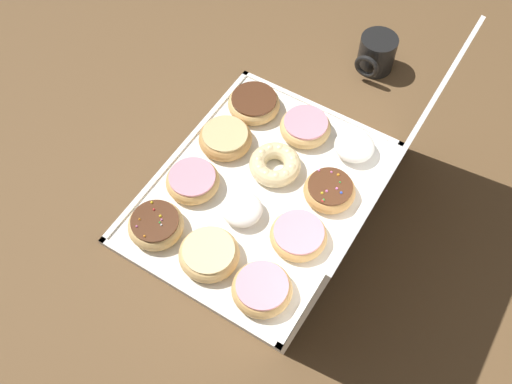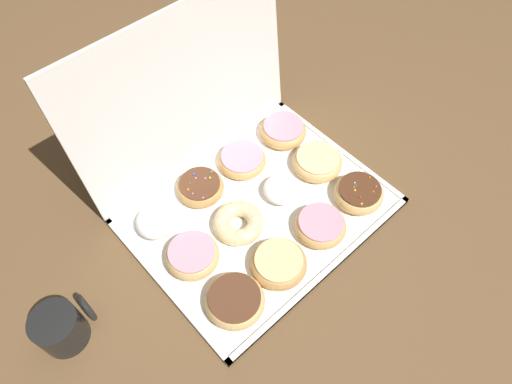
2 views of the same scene
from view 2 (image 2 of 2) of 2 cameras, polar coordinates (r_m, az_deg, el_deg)
The scene contains 16 objects.
ground_plane at distance 1.08m, azimuth 0.43°, elevation -2.62°, with size 3.00×3.00×0.00m, color brown.
donut_box at distance 1.07m, azimuth 0.44°, elevation -2.47°, with size 0.55×0.43×0.01m.
box_lid_open at distance 1.04m, azimuth -8.73°, elevation 11.64°, with size 0.55×0.40×0.01m, color white.
chocolate_frosted_donut_0 at distance 0.95m, azimuth -2.62°, elevation -13.16°, with size 0.12×0.12×0.04m.
glazed_ring_donut_1 at distance 0.98m, azimuth 2.78°, elevation -8.73°, with size 0.12×0.12×0.04m.
pink_frosted_donut_2 at distance 1.03m, azimuth 7.91°, elevation -4.09°, with size 0.12×0.12×0.04m.
sprinkle_donut_3 at distance 1.10m, azimuth 12.51°, elevation -0.14°, with size 0.11×0.11×0.04m.
pink_frosted_donut_4 at distance 1.00m, azimuth -7.83°, elevation -7.68°, with size 0.12×0.12×0.04m.
cruller_donut_5 at distance 1.03m, azimuth -2.21°, elevation -3.73°, with size 0.11×0.11×0.04m.
powdered_filled_donut_6 at distance 1.08m, azimuth 3.19°, elevation 0.34°, with size 0.09×0.09×0.04m.
glazed_ring_donut_7 at distance 1.14m, azimuth 7.42°, elevation 3.82°, with size 0.12×0.12×0.04m.
powdered_filled_donut_8 at distance 1.05m, azimuth -12.19°, elevation -3.57°, with size 0.09×0.09×0.04m.
sprinkle_donut_9 at distance 1.09m, azimuth -6.85°, elevation 0.59°, with size 0.11×0.11×0.04m.
pink_frosted_donut_10 at distance 1.13m, azimuth -1.72°, elevation 4.00°, with size 0.12×0.12×0.03m.
pink_frosted_donut_11 at distance 1.19m, azimuth 3.36°, elevation 7.55°, with size 0.12×0.12×0.04m.
coffee_mug at distance 0.99m, azimuth -22.83°, elevation -15.05°, with size 0.11×0.09×0.09m.
Camera 2 is at (-0.39, -0.41, 0.92)m, focal length 32.56 mm.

